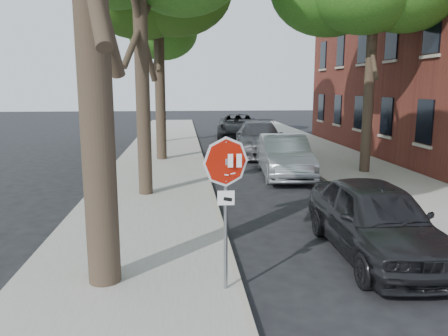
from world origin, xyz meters
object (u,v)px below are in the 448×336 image
object	(u,v)px
tree_far	(159,26)
stop_sign	(226,184)
car_a	(376,219)
car_b	(284,156)
car_d	(238,126)
car_c	(259,138)

from	to	relation	value
tree_far	stop_sign	bearing A→B (deg)	-84.54
car_a	car_b	xyz separation A→B (m)	(0.00, 8.33, 0.03)
car_a	car_d	distance (m)	21.81
tree_far	car_b	distance (m)	14.01
stop_sign	car_a	xyz separation A→B (m)	(3.30, 1.53, -1.16)
car_c	car_d	xyz separation A→B (m)	(-0.11, 7.72, -0.02)
car_b	car_d	world-z (taller)	car_d
car_b	car_c	distance (m)	5.76
car_c	car_d	distance (m)	7.72
car_b	car_d	bearing A→B (deg)	94.64
car_a	stop_sign	bearing A→B (deg)	-154.26
stop_sign	car_a	size ratio (longest dim) A/B	0.56
car_b	car_c	bearing A→B (deg)	94.18
stop_sign	tree_far	distance (m)	21.88
stop_sign	car_b	world-z (taller)	stop_sign
car_a	car_d	size ratio (longest dim) A/B	0.77
stop_sign	car_a	distance (m)	3.81
stop_sign	car_c	distance (m)	16.00
stop_sign	car_a	bearing A→B (deg)	24.81
stop_sign	car_d	distance (m)	23.58
tree_far	car_c	xyz separation A→B (m)	(5.32, -5.52, -6.35)
stop_sign	tree_far	size ratio (longest dim) A/B	0.28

